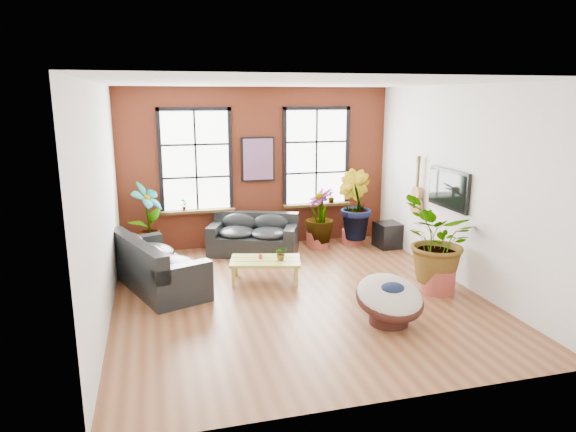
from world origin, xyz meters
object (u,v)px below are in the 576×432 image
at_px(sofa_back, 254,236).
at_px(papasan_chair, 390,299).
at_px(coffee_table, 265,262).
at_px(sofa_left, 155,265).

relative_size(sofa_back, papasan_chair, 1.87).
bearing_deg(papasan_chair, sofa_back, 103.47).
distance_m(coffee_table, papasan_chair, 2.64).
relative_size(coffee_table, papasan_chair, 1.28).
distance_m(sofa_left, papasan_chair, 4.11).
bearing_deg(sofa_back, sofa_left, -120.38).
xyz_separation_m(coffee_table, papasan_chair, (1.38, -2.25, 0.03)).
xyz_separation_m(sofa_left, coffee_table, (1.95, -0.15, -0.06)).
xyz_separation_m(sofa_back, sofa_left, (-2.07, -1.57, 0.03)).
bearing_deg(coffee_table, sofa_back, 99.90).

